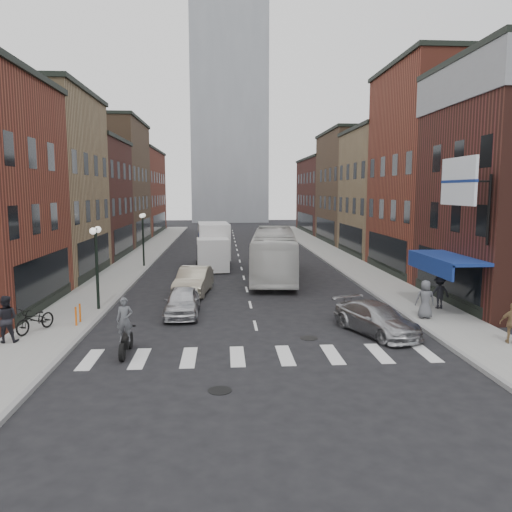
{
  "coord_description": "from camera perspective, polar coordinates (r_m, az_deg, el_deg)",
  "views": [
    {
      "loc": [
        -1.36,
        -19.99,
        5.81
      ],
      "look_at": [
        0.29,
        4.96,
        2.53
      ],
      "focal_mm": 35.0,
      "sensor_mm": 36.0,
      "label": 1
    }
  ],
  "objects": [
    {
      "name": "sidewalk_left",
      "position": [
        42.98,
        -13.32,
        -0.4
      ],
      "size": [
        3.0,
        74.0,
        0.15
      ],
      "primitive_type": "cube",
      "color": "gray",
      "rests_on": "ground"
    },
    {
      "name": "ground",
      "position": [
        20.86,
        0.11,
        -8.7
      ],
      "size": [
        160.0,
        160.0,
        0.0
      ],
      "primitive_type": "plane",
      "color": "black",
      "rests_on": "ground"
    },
    {
      "name": "awning_blue",
      "position": [
        24.94,
        20.61,
        -0.34
      ],
      "size": [
        1.8,
        5.0,
        0.78
      ],
      "color": "navy",
      "rests_on": "ground"
    },
    {
      "name": "distant_tower",
      "position": [
        99.86,
        -3.1,
        18.54
      ],
      "size": [
        14.0,
        14.0,
        50.0
      ],
      "primitive_type": "cube",
      "color": "#9399A0",
      "rests_on": "ground"
    },
    {
      "name": "ped_right_a",
      "position": [
        25.7,
        20.21,
        -3.92
      ],
      "size": [
        1.07,
        0.62,
        1.58
      ],
      "primitive_type": "imported",
      "rotation": [
        0.0,
        0.0,
        3.26
      ],
      "color": "black",
      "rests_on": "sidewalk_right"
    },
    {
      "name": "bldg_right_far_a",
      "position": [
        57.37,
        12.89,
        7.63
      ],
      "size": [
        10.3,
        12.2,
        12.3
      ],
      "color": "brown",
      "rests_on": "ground"
    },
    {
      "name": "billboard_sign",
      "position": [
        22.78,
        22.32,
        7.73
      ],
      "size": [
        1.52,
        3.0,
        3.7
      ],
      "color": "black",
      "rests_on": "ground"
    },
    {
      "name": "curb_right",
      "position": [
        43.21,
        7.4,
        -0.32
      ],
      "size": [
        0.2,
        74.0,
        0.16
      ],
      "primitive_type": "cube",
      "color": "gray",
      "rests_on": "ground"
    },
    {
      "name": "streetlamp_far",
      "position": [
        38.58,
        -12.8,
        2.98
      ],
      "size": [
        0.32,
        1.22,
        4.11
      ],
      "color": "black",
      "rests_on": "ground"
    },
    {
      "name": "bldg_left_far_a",
      "position": [
        56.66,
        -17.89,
        7.97
      ],
      "size": [
        10.3,
        12.2,
        13.3
      ],
      "color": "brown",
      "rests_on": "ground"
    },
    {
      "name": "parked_bicycle",
      "position": [
        22.12,
        -23.89,
        -6.63
      ],
      "size": [
        1.44,
        2.07,
        1.03
      ],
      "primitive_type": "imported",
      "rotation": [
        0.0,
        0.0,
        -0.43
      ],
      "color": "black",
      "rests_on": "sidewalk_left"
    },
    {
      "name": "curb_car",
      "position": [
        21.06,
        13.58,
        -6.99
      ],
      "size": [
        3.22,
        4.65,
        1.25
      ],
      "primitive_type": "imported",
      "rotation": [
        0.0,
        0.0,
        0.38
      ],
      "color": "#A4A5A8",
      "rests_on": "ground"
    },
    {
      "name": "bldg_left_mid_b",
      "position": [
        46.06,
        -21.13,
        6.16
      ],
      "size": [
        10.3,
        10.2,
        10.3
      ],
      "color": "#462019",
      "rests_on": "ground"
    },
    {
      "name": "ped_right_c",
      "position": [
        23.54,
        18.78,
        -4.7
      ],
      "size": [
        0.9,
        0.65,
        1.72
      ],
      "primitive_type": "imported",
      "rotation": [
        0.0,
        0.0,
        3.01
      ],
      "color": "#54555B",
      "rests_on": "sidewalk_right"
    },
    {
      "name": "bldg_right_mid_b",
      "position": [
        46.93,
        16.73,
        6.97
      ],
      "size": [
        10.3,
        10.2,
        11.3
      ],
      "color": "#8A6F4C",
      "rests_on": "ground"
    },
    {
      "name": "bldg_left_mid_a",
      "position": [
        36.62,
        -25.86,
        7.27
      ],
      "size": [
        10.3,
        10.2,
        12.3
      ],
      "color": "#8A6F4C",
      "rests_on": "ground"
    },
    {
      "name": "bike_rack",
      "position": [
        22.8,
        -19.67,
        -6.31
      ],
      "size": [
        0.08,
        0.68,
        0.8
      ],
      "color": "#D8590C",
      "rests_on": "sidewalk_left"
    },
    {
      "name": "crosswalk_stripes",
      "position": [
        18.01,
        0.77,
        -11.35
      ],
      "size": [
        12.0,
        2.2,
        0.01
      ],
      "primitive_type": "cube",
      "color": "silver",
      "rests_on": "ground"
    },
    {
      "name": "bldg_right_far_b",
      "position": [
        70.91,
        9.61,
        6.84
      ],
      "size": [
        10.3,
        16.2,
        10.3
      ],
      "color": "#462019",
      "rests_on": "ground"
    },
    {
      "name": "bldg_left_far_b",
      "position": [
        70.32,
        -15.09,
        7.09
      ],
      "size": [
        10.3,
        16.2,
        11.3
      ],
      "color": "maroon",
      "rests_on": "ground"
    },
    {
      "name": "sidewalk_right",
      "position": [
        43.51,
        9.34,
        -0.2
      ],
      "size": [
        3.0,
        74.0,
        0.15
      ],
      "primitive_type": "cube",
      "color": "gray",
      "rests_on": "ground"
    },
    {
      "name": "motorcycle_rider",
      "position": [
        18.4,
        -14.73,
        -8.0
      ],
      "size": [
        0.61,
        2.05,
        2.09
      ],
      "rotation": [
        0.0,
        0.0,
        0.1
      ],
      "color": "black",
      "rests_on": "ground"
    },
    {
      "name": "streetlamp_near",
      "position": [
        24.91,
        -17.79,
        0.43
      ],
      "size": [
        0.32,
        1.22,
        4.11
      ],
      "color": "black",
      "rests_on": "ground"
    },
    {
      "name": "bldg_right_mid_a",
      "position": [
        37.75,
        22.18,
        8.97
      ],
      "size": [
        10.3,
        10.2,
        14.3
      ],
      "color": "maroon",
      "rests_on": "ground"
    },
    {
      "name": "sedan_left_far",
      "position": [
        28.41,
        -7.13,
        -2.82
      ],
      "size": [
        2.19,
        4.79,
        1.52
      ],
      "primitive_type": "imported",
      "rotation": [
        0.0,
        0.0,
        -0.13
      ],
      "color": "#BBB197",
      "rests_on": "ground"
    },
    {
      "name": "ped_left_solo",
      "position": [
        21.03,
        -26.7,
        -6.45
      ],
      "size": [
        0.92,
        0.6,
        1.78
      ],
      "primitive_type": "imported",
      "rotation": [
        0.0,
        0.0,
        3.26
      ],
      "color": "black",
      "rests_on": "sidewalk_left"
    },
    {
      "name": "transit_bus",
      "position": [
        33.28,
        2.08,
        0.27
      ],
      "size": [
        3.94,
        12.0,
        3.28
      ],
      "primitive_type": "imported",
      "rotation": [
        0.0,
        0.0,
        -0.1
      ],
      "color": "silver",
      "rests_on": "ground"
    },
    {
      "name": "box_truck",
      "position": [
        38.33,
        -4.89,
        1.18
      ],
      "size": [
        2.65,
        7.7,
        3.29
      ],
      "rotation": [
        0.0,
        0.0,
        0.07
      ],
      "color": "silver",
      "rests_on": "ground"
    },
    {
      "name": "sedan_left_near",
      "position": [
        23.64,
        -8.42,
        -5.19
      ],
      "size": [
        1.58,
        3.89,
        1.32
      ],
      "primitive_type": "imported",
      "rotation": [
        0.0,
        0.0,
        0.01
      ],
      "color": "silver",
      "rests_on": "ground"
    },
    {
      "name": "curb_left",
      "position": [
        42.76,
        -11.33,
        -0.48
      ],
      "size": [
        0.2,
        74.0,
        0.16
      ],
      "primitive_type": "cube",
      "color": "gray",
      "rests_on": "ground"
    }
  ]
}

